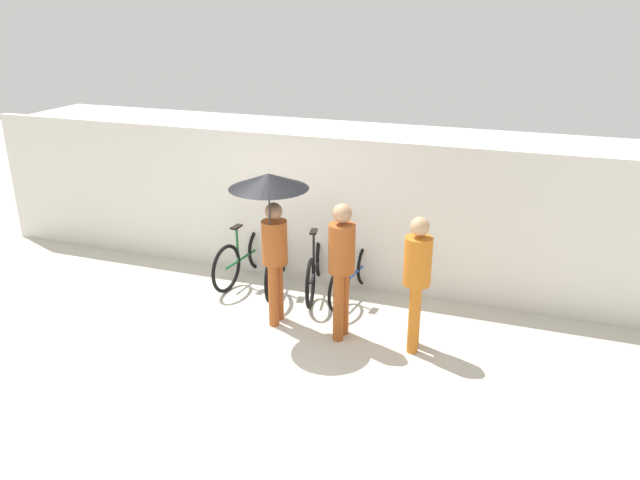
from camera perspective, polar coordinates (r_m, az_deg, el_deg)
The scene contains 9 objects.
ground_plane at distance 7.77m, azimuth -6.76°, elevation -9.30°, with size 30.00×30.00×0.00m, color beige.
back_wall at distance 9.05m, azimuth -1.31°, elevation 2.82°, with size 10.79×0.12×2.16m.
parked_bicycle_0 at distance 9.33m, azimuth -6.93°, elevation -1.44°, with size 0.44×1.65×1.03m.
parked_bicycle_1 at distance 9.08m, azimuth -3.79°, elevation -1.96°, with size 0.54×1.73×1.02m.
parked_bicycle_2 at distance 8.89m, azimuth -0.41°, elevation -2.44°, with size 0.55×1.71×1.02m.
parked_bicycle_3 at distance 8.73m, azimuth 3.10°, elevation -3.02°, with size 0.44×1.62×1.11m.
pedestrian_leading at distance 7.52m, azimuth -4.50°, elevation 2.85°, with size 0.96×0.96×2.02m.
pedestrian_center at distance 7.41m, azimuth 1.99°, elevation -1.93°, with size 0.32×0.32×1.73m.
pedestrian_trailing at distance 7.25m, azimuth 8.86°, elevation -3.09°, with size 0.32×0.32×1.66m.
Camera 1 is at (3.11, -5.97, 3.89)m, focal length 35.00 mm.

